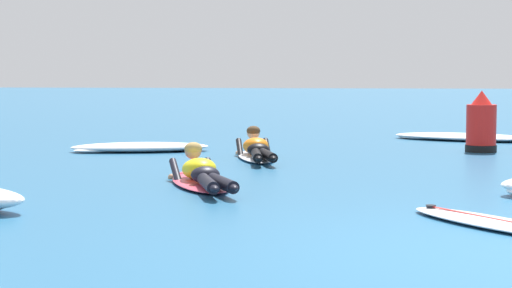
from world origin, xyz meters
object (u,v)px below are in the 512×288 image
(surfer_near, at_px, (201,175))
(channel_marker_buoy, at_px, (481,127))
(drifting_surfboard, at_px, (492,222))
(surfer_far, at_px, (257,151))

(surfer_near, relative_size, channel_marker_buoy, 2.38)
(channel_marker_buoy, bearing_deg, drifting_surfboard, -94.86)
(drifting_surfboard, relative_size, channel_marker_buoy, 1.87)
(surfer_far, relative_size, drifting_surfboard, 1.35)
(drifting_surfboard, height_order, channel_marker_buoy, channel_marker_buoy)
(surfer_near, distance_m, channel_marker_buoy, 6.60)
(surfer_near, bearing_deg, channel_marker_buoy, 55.27)
(surfer_near, height_order, surfer_far, same)
(drifting_surfboard, bearing_deg, channel_marker_buoy, 85.14)
(drifting_surfboard, xyz_separation_m, channel_marker_buoy, (0.67, 7.86, 0.38))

